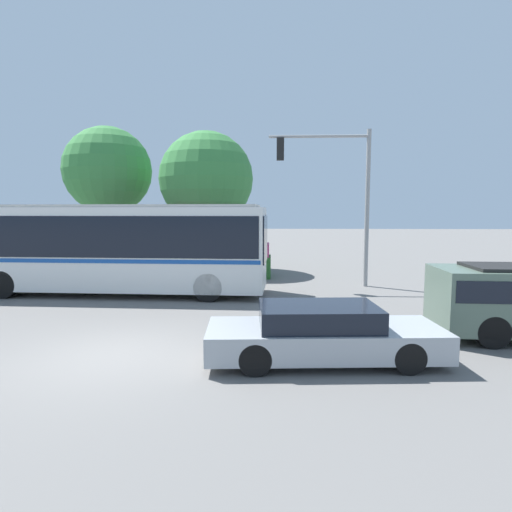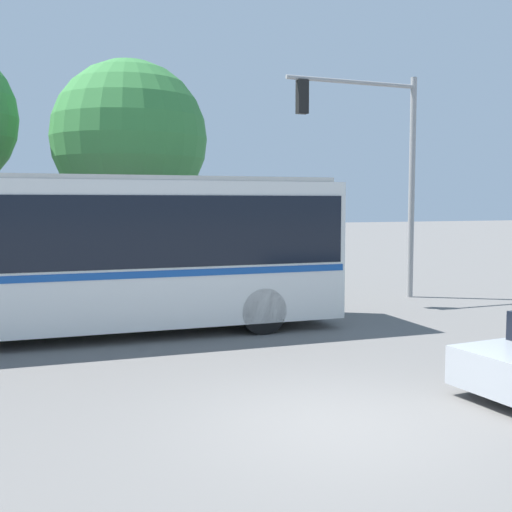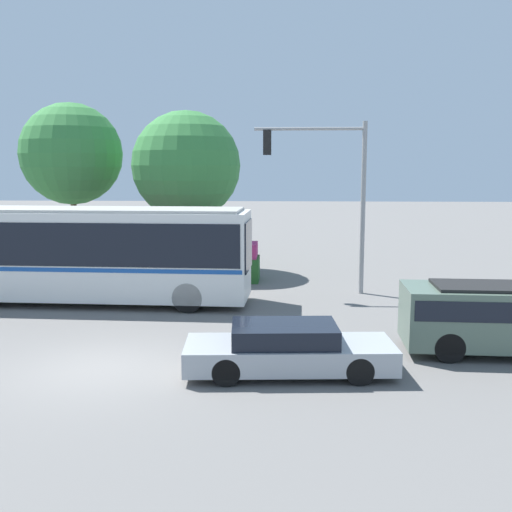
{
  "view_description": "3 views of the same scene",
  "coord_description": "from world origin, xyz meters",
  "px_view_note": "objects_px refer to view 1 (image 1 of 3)",
  "views": [
    {
      "loc": [
        3.47,
        -8.71,
        3.08
      ],
      "look_at": [
        2.9,
        4.64,
        1.69
      ],
      "focal_mm": 29.6,
      "sensor_mm": 36.0,
      "label": 1
    },
    {
      "loc": [
        -3.89,
        -6.91,
        2.82
      ],
      "look_at": [
        0.28,
        3.58,
        1.86
      ],
      "focal_mm": 44.74,
      "sensor_mm": 36.0,
      "label": 2
    },
    {
      "loc": [
        4.39,
        -13.43,
        4.76
      ],
      "look_at": [
        3.43,
        6.19,
        1.81
      ],
      "focal_mm": 41.69,
      "sensor_mm": 36.0,
      "label": 3
    }
  ],
  "objects_px": {
    "city_bus": "(108,244)",
    "sedan_foreground": "(323,334)",
    "traffic_light_pole": "(342,185)",
    "street_tree_left": "(108,171)",
    "street_tree_centre": "(206,179)"
  },
  "relations": [
    {
      "from": "city_bus",
      "to": "sedan_foreground",
      "type": "bearing_deg",
      "value": -41.9
    },
    {
      "from": "sedan_foreground",
      "to": "traffic_light_pole",
      "type": "relative_size",
      "value": 0.77
    },
    {
      "from": "sedan_foreground",
      "to": "street_tree_left",
      "type": "height_order",
      "value": "street_tree_left"
    },
    {
      "from": "sedan_foreground",
      "to": "street_tree_left",
      "type": "distance_m",
      "value": 18.48
    },
    {
      "from": "street_tree_left",
      "to": "street_tree_centre",
      "type": "xyz_separation_m",
      "value": [
        5.62,
        -0.95,
        -0.54
      ]
    },
    {
      "from": "city_bus",
      "to": "street_tree_left",
      "type": "distance_m",
      "value": 8.94
    },
    {
      "from": "traffic_light_pole",
      "to": "city_bus",
      "type": "bearing_deg",
      "value": 12.94
    },
    {
      "from": "street_tree_left",
      "to": "traffic_light_pole",
      "type": "bearing_deg",
      "value": -25.2
    },
    {
      "from": "city_bus",
      "to": "traffic_light_pole",
      "type": "height_order",
      "value": "traffic_light_pole"
    },
    {
      "from": "city_bus",
      "to": "street_tree_centre",
      "type": "xyz_separation_m",
      "value": [
        2.66,
        6.75,
        2.91
      ]
    },
    {
      "from": "traffic_light_pole",
      "to": "sedan_foreground",
      "type": "bearing_deg",
      "value": 78.85
    },
    {
      "from": "city_bus",
      "to": "street_tree_left",
      "type": "height_order",
      "value": "street_tree_left"
    },
    {
      "from": "street_tree_centre",
      "to": "street_tree_left",
      "type": "bearing_deg",
      "value": 170.41
    },
    {
      "from": "sedan_foreground",
      "to": "traffic_light_pole",
      "type": "height_order",
      "value": "traffic_light_pole"
    },
    {
      "from": "street_tree_left",
      "to": "street_tree_centre",
      "type": "bearing_deg",
      "value": -9.59
    }
  ]
}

